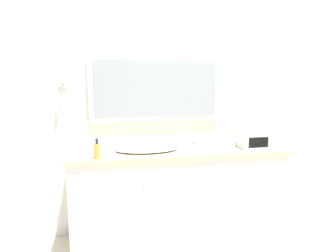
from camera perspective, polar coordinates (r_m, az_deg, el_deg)
wall_back at (r=2.91m, az=0.22°, el=4.85°), size 8.00×0.18×2.55m
vanity_counter at (r=2.79m, az=1.69°, el=-13.06°), size 1.87×0.61×0.88m
sink_basin at (r=2.58m, az=-4.07°, el=-4.20°), size 0.54×0.38×0.16m
soap_bottle at (r=2.35m, az=-13.35°, el=-4.61°), size 0.05×0.05×0.16m
appliance_box at (r=2.75m, az=16.11°, el=-2.69°), size 0.25×0.16×0.13m
picture_frame at (r=3.00m, az=12.06°, el=-1.66°), size 0.09×0.01×0.12m
hand_towel_near_sink at (r=2.79m, az=10.74°, el=-3.20°), size 0.19×0.12×0.05m
hand_towel_far_corner at (r=2.83m, az=6.41°, el=-2.82°), size 0.14×0.12×0.05m
metal_tray at (r=2.58m, az=8.12°, el=-4.56°), size 0.18×0.10×0.01m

